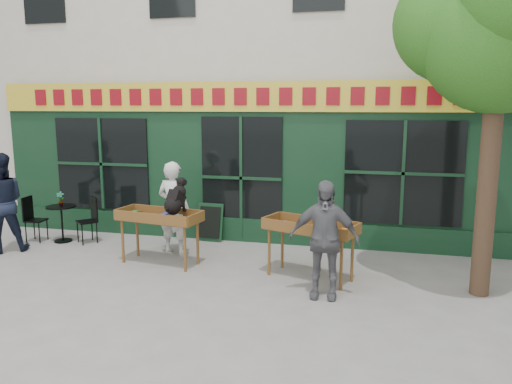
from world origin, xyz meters
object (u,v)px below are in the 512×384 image
at_px(woman, 174,208).
at_px(man_left, 0,203).
at_px(man_right, 324,239).
at_px(bistro_table, 62,216).
at_px(book_cart_center, 159,219).
at_px(book_cart_right, 310,230).
at_px(dog, 176,195).

height_order(woman, man_left, man_left).
bearing_deg(man_right, bistro_table, 161.84).
bearing_deg(bistro_table, man_right, -17.23).
bearing_deg(book_cart_center, bistro_table, 170.59).
bearing_deg(book_cart_right, man_right, -49.12).
bearing_deg(dog, bistro_table, 171.76).
distance_m(book_cart_right, man_right, 0.81).
distance_m(woman, bistro_table, 2.65).
relative_size(book_cart_center, bistro_table, 2.08).
distance_m(book_cart_center, book_cart_right, 2.73).
bearing_deg(man_right, man_left, 171.44).
bearing_deg(dog, man_left, -171.31).
bearing_deg(woman, book_cart_right, 172.98).
xyz_separation_m(book_cart_center, bistro_table, (-2.61, 0.87, -0.28)).
height_order(book_cart_center, woman, woman).
height_order(dog, bistro_table, dog).
height_order(woman, bistro_table, woman).
xyz_separation_m(dog, man_right, (2.68, -0.83, -0.41)).
bearing_deg(man_left, book_cart_center, 139.99).
relative_size(book_cart_center, man_right, 0.89).
distance_m(woman, book_cart_right, 2.84).
bearing_deg(book_cart_right, woman, -176.91).
distance_m(book_cart_center, man_right, 3.15).
bearing_deg(woman, book_cart_center, 98.97).
bearing_deg(book_cart_right, man_left, -161.87).
xyz_separation_m(book_cart_right, bistro_table, (-5.34, 1.00, -0.28)).
distance_m(book_cart_center, man_left, 3.32).
distance_m(book_cart_right, man_left, 6.04).
distance_m(bistro_table, man_left, 1.22).
relative_size(book_cart_center, woman, 0.88).
distance_m(woman, man_left, 3.38).
distance_m(dog, bistro_table, 3.19).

